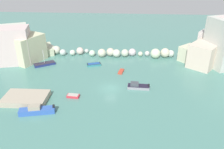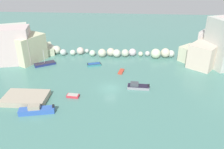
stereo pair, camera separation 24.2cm
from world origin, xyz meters
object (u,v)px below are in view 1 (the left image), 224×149
at_px(stone_dock, 26,98).
at_px(moored_boat_3, 94,64).
at_px(moored_boat_0, 73,96).
at_px(moored_boat_1, 37,110).
at_px(moored_boat_2, 138,86).
at_px(moored_boat_4, 121,71).
at_px(moored_boat_5, 45,64).

bearing_deg(stone_dock, moored_boat_3, 58.70).
xyz_separation_m(moored_boat_0, moored_boat_3, (1.95, 16.09, 0.00)).
distance_m(moored_boat_1, moored_boat_2, 21.33).
distance_m(moored_boat_3, moored_boat_4, 8.23).
relative_size(moored_boat_2, moored_boat_3, 1.22).
xyz_separation_m(moored_boat_0, moored_boat_1, (-5.34, -5.90, 0.34)).
height_order(moored_boat_2, moored_boat_3, moored_boat_2).
bearing_deg(moored_boat_5, moored_boat_4, -40.36).
height_order(moored_boat_3, moored_boat_5, moored_boat_5).
height_order(moored_boat_4, moored_boat_5, moored_boat_5).
bearing_deg(moored_boat_2, moored_boat_0, 22.03).
bearing_deg(moored_boat_4, moored_boat_0, 154.06).
distance_m(stone_dock, moored_boat_3, 21.15).
distance_m(moored_boat_4, moored_boat_5, 20.72).
height_order(moored_boat_0, moored_boat_2, moored_boat_2).
xyz_separation_m(moored_boat_2, moored_boat_4, (-3.88, 7.77, -0.29)).
relative_size(moored_boat_1, moored_boat_2, 1.36).
height_order(moored_boat_0, moored_boat_4, moored_boat_0).
relative_size(moored_boat_1, moored_boat_5, 1.16).
xyz_separation_m(moored_boat_0, moored_boat_5, (-11.20, 15.36, 0.04)).
bearing_deg(moored_boat_3, moored_boat_1, -125.92).
distance_m(moored_boat_0, moored_boat_3, 16.21).
xyz_separation_m(moored_boat_2, moored_boat_5, (-24.39, 10.71, -0.16)).
bearing_deg(moored_boat_4, moored_boat_3, 74.41).
relative_size(moored_boat_4, moored_boat_5, 0.52).
distance_m(moored_boat_2, moored_boat_4, 8.69).
bearing_deg(moored_boat_4, moored_boat_2, -142.52).
bearing_deg(moored_boat_1, moored_boat_0, -144.53).
relative_size(moored_boat_0, moored_boat_5, 0.46).
xyz_separation_m(stone_dock, moored_boat_5, (-2.16, 17.34, -0.24)).
xyz_separation_m(moored_boat_1, moored_boat_5, (-5.86, 21.26, -0.30)).
relative_size(moored_boat_2, moored_boat_5, 0.85).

